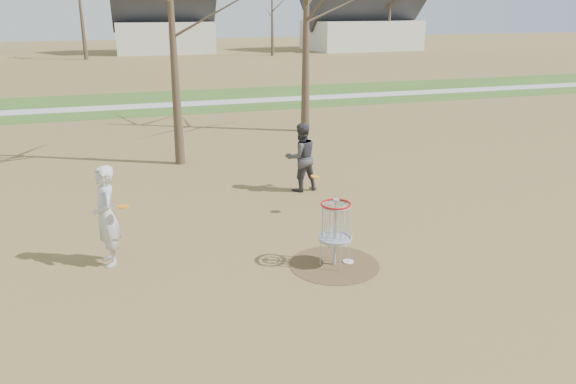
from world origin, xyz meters
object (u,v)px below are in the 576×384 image
at_px(player_standing, 106,216).
at_px(disc_golf_basket, 336,222).
at_px(disc_grounded, 348,262).
at_px(player_throwing, 301,157).

bearing_deg(player_standing, disc_golf_basket, 61.15).
xyz_separation_m(player_standing, disc_grounded, (4.55, -1.38, -0.99)).
height_order(player_standing, player_throwing, player_standing).
height_order(player_standing, disc_grounded, player_standing).
distance_m(player_throwing, disc_golf_basket, 4.79).
relative_size(player_throwing, disc_golf_basket, 1.41).
xyz_separation_m(player_throwing, disc_grounded, (-0.57, -4.69, -0.93)).
bearing_deg(disc_golf_basket, disc_grounded, 2.52).
bearing_deg(player_standing, disc_grounded, 62.46).
distance_m(player_standing, player_throwing, 6.10).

